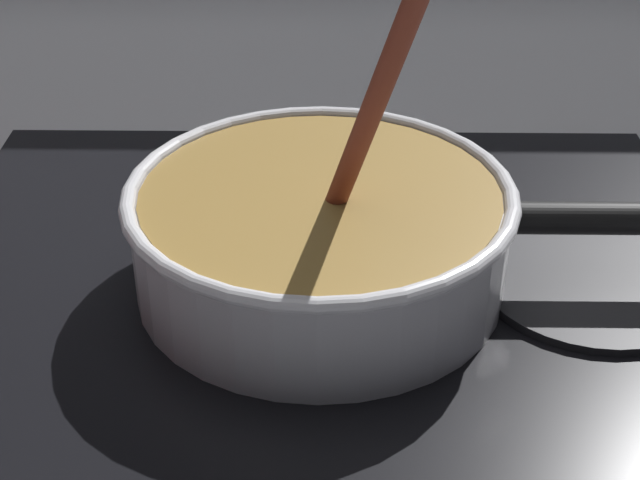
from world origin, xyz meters
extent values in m
cube|color=#B7B7BC|center=(0.00, 0.00, -0.02)|extent=(2.40, 1.60, 0.04)
cube|color=black|center=(0.07, 0.11, 0.01)|extent=(0.56, 0.48, 0.01)
torus|color=#592D0C|center=(0.07, 0.11, 0.02)|extent=(0.18, 0.18, 0.01)
cylinder|color=#262628|center=(0.26, 0.11, 0.01)|extent=(0.16, 0.16, 0.01)
cylinder|color=silver|center=(0.07, 0.11, 0.05)|extent=(0.25, 0.25, 0.07)
cylinder|color=olive|center=(0.07, 0.11, 0.05)|extent=(0.24, 0.24, 0.07)
torus|color=silver|center=(0.07, 0.11, 0.08)|extent=(0.26, 0.26, 0.01)
cylinder|color=black|center=(0.26, 0.11, 0.07)|extent=(0.13, 0.02, 0.02)
cylinder|color=beige|center=(0.07, 0.11, 0.07)|extent=(0.04, 0.04, 0.01)
cylinder|color=#E5CC7A|center=(0.10, 0.07, 0.07)|extent=(0.03, 0.03, 0.01)
cylinder|color=#E5CC7A|center=(0.03, 0.17, 0.07)|extent=(0.03, 0.03, 0.01)
cylinder|color=beige|center=(-0.02, 0.10, 0.07)|extent=(0.03, 0.03, 0.01)
cylinder|color=beige|center=(0.01, 0.08, 0.07)|extent=(0.03, 0.03, 0.01)
cylinder|color=#EDD88C|center=(0.13, 0.14, 0.07)|extent=(0.03, 0.03, 0.01)
cylinder|color=#E5CC7A|center=(0.04, 0.11, 0.07)|extent=(0.03, 0.03, 0.01)
cylinder|color=#EDD88C|center=(0.05, 0.21, 0.07)|extent=(0.03, 0.03, 0.01)
cylinder|color=maroon|center=(0.12, 0.08, 0.20)|extent=(0.09, 0.09, 0.27)
cube|color=brown|center=(0.08, 0.11, 0.07)|extent=(0.05, 0.05, 0.01)
camera|label=1|loc=(0.08, -0.44, 0.39)|focal=54.65mm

